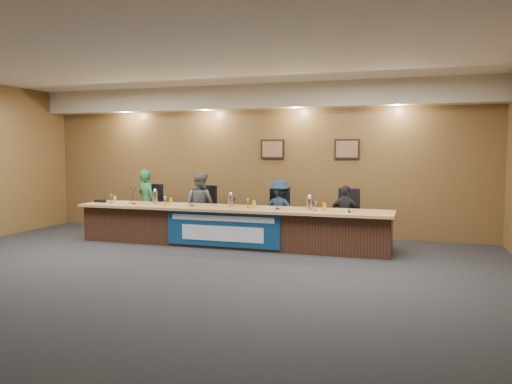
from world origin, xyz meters
TOP-DOWN VIEW (x-y plane):
  - floor at (0.00, 0.00)m, footprint 10.00×10.00m
  - ceiling at (0.00, 0.00)m, footprint 10.00×8.00m
  - wall_back at (0.00, 4.00)m, footprint 10.00×0.04m
  - soffit at (0.00, 3.75)m, footprint 10.00×0.50m
  - dais_body at (0.00, 2.40)m, footprint 6.00×0.80m
  - dais_top at (0.00, 2.35)m, footprint 6.10×0.95m
  - banner at (0.00, 1.99)m, footprint 2.20×0.02m
  - banner_text_upper at (0.00, 1.97)m, footprint 2.00×0.01m
  - banner_text_lower at (0.00, 1.97)m, footprint 1.60×0.01m
  - wall_photo_left at (0.40, 3.97)m, footprint 0.52×0.04m
  - wall_photo_right at (2.00, 3.97)m, footprint 0.52×0.04m
  - panelist_a at (-2.20, 3.11)m, footprint 0.61×0.52m
  - panelist_b at (-0.94, 3.11)m, footprint 0.78×0.67m
  - panelist_c at (0.80, 3.11)m, footprint 0.83×0.51m
  - panelist_d at (2.11, 3.11)m, footprint 0.71×0.36m
  - office_chair_a at (-2.20, 3.21)m, footprint 0.52×0.52m
  - office_chair_b at (-0.94, 3.21)m, footprint 0.61×0.61m
  - office_chair_c at (0.80, 3.21)m, footprint 0.63×0.63m
  - office_chair_d at (2.11, 3.21)m, footprint 0.51×0.51m
  - nameplate_a at (-2.21, 2.08)m, footprint 0.24×0.08m
  - microphone_a at (-2.00, 2.25)m, footprint 0.07×0.07m
  - juice_glass_a at (-2.48, 2.31)m, footprint 0.06×0.06m
  - water_glass_a at (-2.58, 2.32)m, footprint 0.08×0.08m
  - nameplate_b at (-0.97, 2.11)m, footprint 0.24×0.08m
  - microphone_b at (-0.73, 2.28)m, footprint 0.07×0.07m
  - juice_glass_b at (-1.18, 2.27)m, footprint 0.06×0.06m
  - water_glass_b at (-1.31, 2.27)m, footprint 0.08×0.08m
  - nameplate_c at (0.78, 2.10)m, footprint 0.24×0.08m
  - microphone_c at (0.97, 2.28)m, footprint 0.07×0.07m
  - juice_glass_c at (0.52, 2.29)m, footprint 0.06×0.06m
  - water_glass_c at (0.39, 2.34)m, footprint 0.08×0.08m
  - nameplate_d at (2.15, 2.08)m, footprint 0.24×0.08m
  - microphone_d at (2.27, 2.23)m, footprint 0.07×0.07m
  - juice_glass_d at (1.84, 2.26)m, footprint 0.06×0.06m
  - water_glass_d at (1.68, 2.27)m, footprint 0.08×0.08m
  - carafe_left at (-1.62, 2.43)m, footprint 0.11×0.11m
  - carafe_mid at (0.00, 2.45)m, footprint 0.11×0.11m
  - carafe_right at (1.55, 2.35)m, footprint 0.12×0.12m
  - speakerphone at (-2.84, 2.39)m, footprint 0.32×0.32m

SIDE VIEW (x-z plane):
  - floor at x=0.00m, z-range 0.00..0.00m
  - banner_text_lower at x=0.00m, z-range 0.16..0.44m
  - dais_body at x=0.00m, z-range 0.00..0.70m
  - banner at x=0.00m, z-range 0.05..0.71m
  - office_chair_a at x=-2.20m, z-range 0.44..0.52m
  - office_chair_b at x=-0.94m, z-range 0.44..0.52m
  - office_chair_c at x=0.80m, z-range 0.44..0.52m
  - office_chair_d at x=2.11m, z-range 0.44..0.52m
  - panelist_d at x=2.11m, z-range 0.00..1.16m
  - banner_text_upper at x=0.00m, z-range 0.53..0.63m
  - panelist_c at x=0.80m, z-range 0.00..1.25m
  - panelist_b at x=-0.94m, z-range 0.00..1.36m
  - panelist_a at x=-2.20m, z-range 0.00..1.41m
  - dais_top at x=0.00m, z-range 0.70..0.75m
  - microphone_a at x=-2.00m, z-range 0.75..0.77m
  - microphone_b at x=-0.73m, z-range 0.75..0.77m
  - microphone_c at x=0.97m, z-range 0.75..0.77m
  - microphone_d at x=2.27m, z-range 0.75..0.77m
  - speakerphone at x=-2.84m, z-range 0.75..0.80m
  - nameplate_a at x=-2.21m, z-range 0.74..0.85m
  - nameplate_b at x=-0.97m, z-range 0.74..0.85m
  - nameplate_c at x=0.78m, z-range 0.74..0.85m
  - nameplate_d at x=2.15m, z-range 0.74..0.85m
  - juice_glass_a at x=-2.48m, z-range 0.75..0.90m
  - juice_glass_b at x=-1.18m, z-range 0.75..0.90m
  - juice_glass_c at x=0.52m, z-range 0.75..0.90m
  - juice_glass_d at x=1.84m, z-range 0.75..0.90m
  - water_glass_a at x=-2.58m, z-range 0.75..0.93m
  - water_glass_b at x=-1.31m, z-range 0.75..0.93m
  - water_glass_c at x=0.39m, z-range 0.75..0.93m
  - water_glass_d at x=1.68m, z-range 0.75..0.93m
  - carafe_right at x=1.55m, z-range 0.75..0.97m
  - carafe_mid at x=0.00m, z-range 0.75..0.97m
  - carafe_left at x=-1.62m, z-range 0.75..1.00m
  - wall_back at x=0.00m, z-range 0.00..3.20m
  - wall_photo_left at x=0.40m, z-range 1.64..2.06m
  - wall_photo_right at x=2.00m, z-range 1.64..2.06m
  - soffit at x=0.00m, z-range 2.70..3.20m
  - ceiling at x=0.00m, z-range 3.18..3.22m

